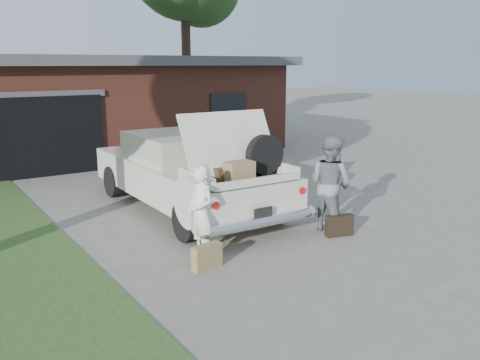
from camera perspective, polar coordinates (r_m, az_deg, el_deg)
ground at (r=8.61m, az=2.25°, el=-7.90°), size 90.00×90.00×0.00m
house at (r=18.90m, az=-16.34°, el=8.21°), size 12.80×7.80×3.30m
sedan at (r=10.84m, az=-5.97°, el=0.96°), size 2.27×5.65×2.21m
woman_left at (r=8.07m, az=-4.40°, el=-3.65°), size 0.41×0.59×1.53m
woman_right at (r=9.53m, az=10.12°, el=-0.41°), size 0.78×0.95×1.79m
suitcase_left at (r=7.84m, az=-3.74°, el=-8.58°), size 0.51×0.23×0.38m
suitcase_right at (r=9.42m, az=11.09°, el=-5.03°), size 0.53×0.29×0.39m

